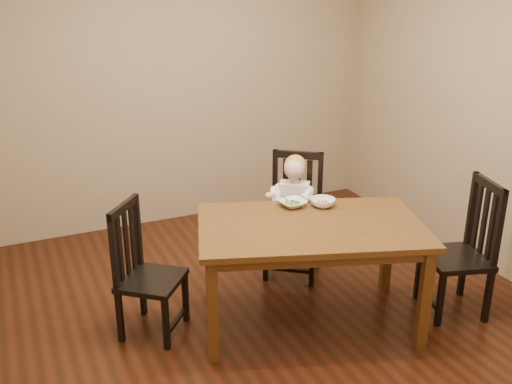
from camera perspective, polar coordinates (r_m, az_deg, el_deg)
name	(u,v)px	position (r m, az deg, el deg)	size (l,w,h in m)	color
room	(268,134)	(3.77, 1.24, 5.85)	(4.01, 4.01, 2.71)	#3B180C
dining_table	(311,236)	(3.90, 5.48, -4.38)	(1.73, 1.35, 0.76)	#43230F
chair_child	(294,217)	(4.67, 3.84, -2.52)	(0.60, 0.59, 1.01)	black
chair_left	(145,272)	(3.95, -11.06, -7.90)	(0.56, 0.56, 0.94)	black
chair_right	(463,250)	(4.36, 20.03, -5.51)	(0.52, 0.53, 1.01)	black
toddler	(294,204)	(4.58, 3.78, -1.19)	(0.31, 0.39, 0.53)	white
bowl_peas	(293,203)	(4.14, 3.70, -1.14)	(0.19, 0.19, 0.05)	white
bowl_veg	(323,202)	(4.16, 6.69, -1.04)	(0.18, 0.18, 0.06)	white
fork	(288,202)	(4.11, 3.20, -0.99)	(0.03, 0.12, 0.05)	silver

